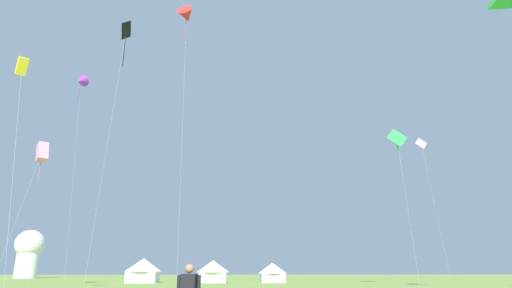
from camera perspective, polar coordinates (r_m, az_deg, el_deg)
The scene contains 11 objects.
kite_pink_box at distance 54.07m, azimuth -27.12°, elevation -1.02°, with size 3.33×2.52×15.90m.
kite_red_delta at distance 51.78m, azimuth -9.46°, elevation 16.89°, with size 2.41×3.38×31.41m.
kite_black_diamond at distance 54.41m, azimuth -17.33°, elevation 14.15°, with size 1.30×3.73×30.84m.
kite_green_diamond at distance 53.60m, azimuth 18.66°, elevation 0.60°, with size 2.74×2.28×18.39m.
kite_pink_diamond at distance 74.10m, azimuth 21.62°, elevation -0.16°, with size 2.25×2.82×22.85m.
kite_yellow_box at distance 38.02m, azimuth -29.29°, elevation 9.17°, with size 2.87×2.26×17.73m.
kite_purple_delta at distance 72.95m, azimuth -22.76°, elevation 7.89°, with size 3.22×2.89×31.76m.
festival_tent_right at distance 63.81m, azimuth -15.11°, elevation -16.14°, with size 5.10×5.10×3.32m.
festival_tent_center at distance 62.74m, azimuth -5.88°, elevation -16.74°, with size 4.71×4.71×3.06m.
festival_tent_left at distance 63.04m, azimuth 2.25°, elevation -16.99°, with size 4.18×4.18×2.71m.
observatory_dome at distance 112.47m, azimuth -28.57°, elevation -12.69°, with size 6.40×6.40×10.80m.
Camera 1 is at (-2.50, -5.81, 1.56)m, focal length 29.35 mm.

